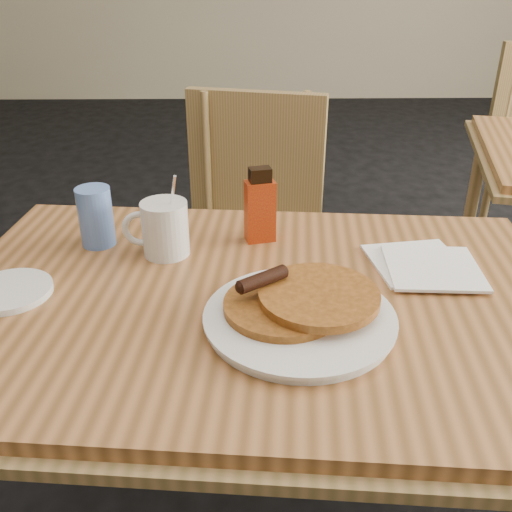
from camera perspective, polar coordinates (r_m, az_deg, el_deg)
The scene contains 8 objects.
main_table at distance 1.04m, azimuth -0.25°, elevation -5.87°, with size 1.21×0.88×0.75m.
chair_main_far at distance 1.74m, azimuth 0.02°, elevation 3.34°, with size 0.51×0.52×0.93m.
pancake_plate at distance 0.93m, azimuth 4.37°, elevation -5.59°, with size 0.31×0.31×0.07m.
coffee_mug at distance 1.14m, azimuth -9.23°, elevation 2.81°, with size 0.13×0.09×0.17m.
syrup_bottle at distance 1.17m, azimuth 0.40°, elevation 4.87°, with size 0.07×0.05×0.16m.
napkin_stack at distance 1.14m, azimuth 16.52°, elevation -0.90°, with size 0.21×0.22×0.01m.
blue_tumbler at distance 1.20m, azimuth -15.73°, elevation 3.81°, with size 0.07×0.07×0.12m, color #5980D2.
side_saucer at distance 1.10m, azimuth -23.43°, elevation -3.25°, with size 0.15×0.15×0.01m, color white.
Camera 1 is at (0.03, -0.80, 1.28)m, focal length 40.00 mm.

